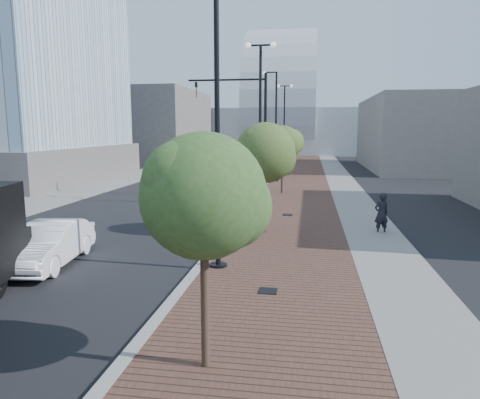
# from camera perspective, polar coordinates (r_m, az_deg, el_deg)

# --- Properties ---
(sidewalk) EXTENTS (7.00, 140.00, 0.12)m
(sidewalk) POSITION_cam_1_polar(r_m,az_deg,el_deg) (43.78, 8.95, 3.13)
(sidewalk) COLOR #4C2D23
(sidewalk) RESTS_ON ground
(concrete_strip) EXTENTS (2.40, 140.00, 0.13)m
(concrete_strip) POSITION_cam_1_polar(r_m,az_deg,el_deg) (43.86, 12.48, 3.04)
(concrete_strip) COLOR slate
(concrete_strip) RESTS_ON ground
(curb) EXTENTS (0.30, 140.00, 0.14)m
(curb) POSITION_cam_1_polar(r_m,az_deg,el_deg) (43.91, 4.37, 3.24)
(curb) COLOR gray
(curb) RESTS_ON ground
(west_sidewalk) EXTENTS (4.00, 140.00, 0.12)m
(west_sidewalk) POSITION_cam_1_polar(r_m,az_deg,el_deg) (46.76, -11.75, 3.42)
(west_sidewalk) COLOR slate
(west_sidewalk) RESTS_ON ground
(white_sedan) EXTENTS (2.03, 4.51, 1.44)m
(white_sedan) POSITION_cam_1_polar(r_m,az_deg,el_deg) (16.14, -23.30, -5.29)
(white_sedan) COLOR white
(white_sedan) RESTS_ON ground
(dark_car_mid) EXTENTS (3.47, 5.00, 1.27)m
(dark_car_mid) POSITION_cam_1_polar(r_m,az_deg,el_deg) (42.51, -5.55, 3.80)
(dark_car_mid) COLOR black
(dark_car_mid) RESTS_ON ground
(dark_car_far) EXTENTS (3.11, 5.23, 1.42)m
(dark_car_far) POSITION_cam_1_polar(r_m,az_deg,el_deg) (39.00, -3.22, 3.47)
(dark_car_far) COLOR black
(dark_car_far) RESTS_ON ground
(pedestrian) EXTENTS (0.79, 0.67, 1.83)m
(pedestrian) POSITION_cam_1_polar(r_m,az_deg,el_deg) (19.91, 17.73, -1.77)
(pedestrian) COLOR black
(pedestrian) RESTS_ON ground
(streetlight_1) EXTENTS (1.44, 0.56, 9.21)m
(streetlight_1) POSITION_cam_1_polar(r_m,az_deg,el_deg) (13.87, -3.41, 8.35)
(streetlight_1) COLOR black
(streetlight_1) RESTS_ON ground
(streetlight_2) EXTENTS (1.72, 0.56, 9.28)m
(streetlight_2) POSITION_cam_1_polar(r_m,az_deg,el_deg) (25.71, 2.60, 9.75)
(streetlight_2) COLOR black
(streetlight_2) RESTS_ON ground
(streetlight_3) EXTENTS (1.44, 0.56, 9.21)m
(streetlight_3) POSITION_cam_1_polar(r_m,az_deg,el_deg) (37.67, 4.46, 8.79)
(streetlight_3) COLOR black
(streetlight_3) RESTS_ON ground
(streetlight_4) EXTENTS (1.72, 0.56, 9.28)m
(streetlight_4) POSITION_cam_1_polar(r_m,az_deg,el_deg) (49.63, 5.70, 9.39)
(streetlight_4) COLOR black
(streetlight_4) RESTS_ON ground
(traffic_mast) EXTENTS (5.09, 0.20, 8.00)m
(traffic_mast) POSITION_cam_1_polar(r_m,az_deg,el_deg) (28.80, 1.47, 10.01)
(traffic_mast) COLOR black
(traffic_mast) RESTS_ON ground
(tree_0) EXTENTS (2.34, 2.28, 4.48)m
(tree_0) POSITION_cam_1_polar(r_m,az_deg,el_deg) (7.87, -4.33, 0.38)
(tree_0) COLOR #382619
(tree_0) RESTS_ON ground
(tree_1) EXTENTS (2.56, 2.54, 4.80)m
(tree_1) POSITION_cam_1_polar(r_m,az_deg,el_deg) (18.69, 3.41, 5.99)
(tree_1) COLOR #382619
(tree_1) RESTS_ON ground
(tree_2) EXTENTS (2.42, 2.38, 4.76)m
(tree_2) POSITION_cam_1_polar(r_m,az_deg,el_deg) (30.64, 5.59, 7.24)
(tree_2) COLOR #382619
(tree_2) RESTS_ON ground
(tree_3) EXTENTS (2.59, 2.58, 4.58)m
(tree_3) POSITION_cam_1_polar(r_m,az_deg,el_deg) (42.63, 6.54, 7.36)
(tree_3) COLOR #382619
(tree_3) RESTS_ON ground
(convention_center) EXTENTS (50.00, 30.00, 50.00)m
(convention_center) POSITION_cam_1_polar(r_m,az_deg,el_deg) (88.73, 5.47, 10.00)
(convention_center) COLOR #AAB0B4
(convention_center) RESTS_ON ground
(commercial_block_nw) EXTENTS (14.00, 20.00, 10.00)m
(commercial_block_nw) POSITION_cam_1_polar(r_m,az_deg,el_deg) (67.74, -11.50, 9.31)
(commercial_block_nw) COLOR #605A56
(commercial_block_nw) RESTS_ON ground
(commercial_block_ne) EXTENTS (12.00, 22.00, 8.00)m
(commercial_block_ne) POSITION_cam_1_polar(r_m,az_deg,el_deg) (55.01, 22.32, 7.87)
(commercial_block_ne) COLOR #67615D
(commercial_block_ne) RESTS_ON ground
(utility_cover_1) EXTENTS (0.50, 0.50, 0.02)m
(utility_cover_1) POSITION_cam_1_polar(r_m,az_deg,el_deg) (12.40, 3.61, -11.65)
(utility_cover_1) COLOR black
(utility_cover_1) RESTS_ON sidewalk
(utility_cover_2) EXTENTS (0.50, 0.50, 0.02)m
(utility_cover_2) POSITION_cam_1_polar(r_m,az_deg,el_deg) (23.00, 6.16, -1.97)
(utility_cover_2) COLOR black
(utility_cover_2) RESTS_ON sidewalk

